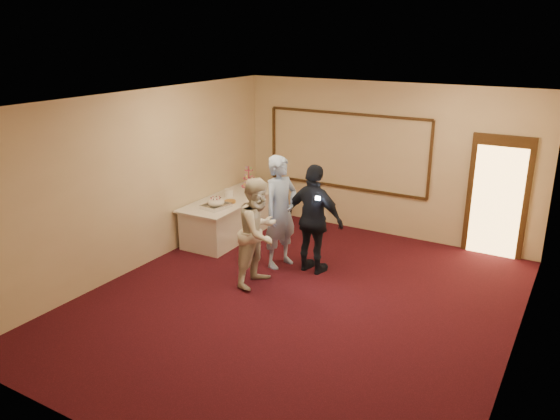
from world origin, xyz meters
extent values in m
plane|color=black|center=(0.00, 0.00, 0.00)|extent=(7.00, 7.00, 0.00)
cube|color=beige|center=(0.00, 3.50, 1.50)|extent=(6.00, 0.04, 3.00)
cube|color=beige|center=(0.00, -3.50, 1.50)|extent=(6.00, 0.04, 3.00)
cube|color=beige|center=(-3.00, 0.00, 1.50)|extent=(0.04, 7.00, 3.00)
cube|color=beige|center=(3.00, 0.00, 1.50)|extent=(0.04, 7.00, 3.00)
cube|color=white|center=(0.00, 0.00, 3.00)|extent=(6.00, 7.00, 0.04)
cube|color=#321F0F|center=(-0.80, 3.47, 0.85)|extent=(3.40, 0.04, 0.05)
cube|color=#321F0F|center=(-0.80, 3.47, 2.35)|extent=(3.40, 0.04, 0.05)
cube|color=#321F0F|center=(-2.50, 3.47, 1.60)|extent=(0.05, 0.04, 1.50)
cube|color=#321F0F|center=(0.90, 3.47, 1.60)|extent=(0.05, 0.04, 1.50)
cube|color=#321F0F|center=(2.15, 3.46, 1.10)|extent=(1.05, 0.06, 2.20)
cube|color=#FFBF66|center=(2.15, 3.43, 1.00)|extent=(0.85, 0.02, 2.00)
cube|color=silver|center=(-2.51, 1.91, 0.37)|extent=(0.94, 2.40, 0.74)
cube|color=silver|center=(-2.51, 1.91, 0.76)|extent=(1.05, 2.53, 0.03)
cube|color=#B8BABF|center=(-2.39, 1.20, 0.79)|extent=(0.44, 0.53, 0.04)
ellipsoid|color=white|center=(-2.39, 1.20, 0.88)|extent=(0.32, 0.32, 0.14)
cube|color=silver|center=(-2.28, 1.35, 0.82)|extent=(0.13, 0.33, 0.01)
cylinder|color=#C2436C|center=(-2.68, 2.74, 0.99)|extent=(0.02, 0.02, 0.43)
cylinder|color=#C2436C|center=(-2.68, 2.74, 0.78)|extent=(0.33, 0.33, 0.01)
cylinder|color=#C2436C|center=(-2.68, 2.74, 0.95)|extent=(0.25, 0.25, 0.01)
cylinder|color=#C2436C|center=(-2.68, 2.74, 1.12)|extent=(0.17, 0.17, 0.01)
cylinder|color=white|center=(-2.62, 1.93, 0.84)|extent=(0.18, 0.18, 0.15)
cylinder|color=white|center=(-2.62, 1.93, 0.92)|extent=(0.19, 0.19, 0.01)
cylinder|color=white|center=(-2.29, 2.22, 0.84)|extent=(0.17, 0.17, 0.14)
cylinder|color=white|center=(-2.29, 2.22, 0.91)|extent=(0.18, 0.18, 0.01)
cylinder|color=white|center=(-2.34, 1.58, 0.78)|extent=(0.25, 0.25, 0.01)
cylinder|color=brown|center=(-2.34, 1.58, 0.80)|extent=(0.22, 0.22, 0.04)
imported|color=#97B7F4|center=(-0.92, 1.08, 0.98)|extent=(0.63, 0.80, 1.95)
imported|color=beige|center=(-0.86, 0.28, 0.88)|extent=(0.69, 0.87, 1.76)
imported|color=black|center=(-0.31, 1.13, 0.93)|extent=(1.14, 0.58, 1.86)
cube|color=white|center=(-0.12, 0.86, 1.40)|extent=(0.08, 0.06, 0.05)
camera|label=1|loc=(3.52, -6.50, 3.90)|focal=35.00mm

